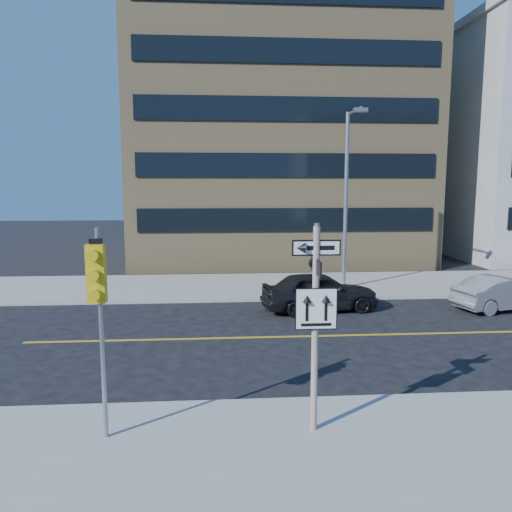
{
  "coord_description": "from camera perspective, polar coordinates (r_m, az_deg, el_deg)",
  "views": [
    {
      "loc": [
        -1.81,
        -11.62,
        4.91
      ],
      "look_at": [
        -0.65,
        4.0,
        2.68
      ],
      "focal_mm": 35.0,
      "sensor_mm": 36.0,
      "label": 1
    }
  ],
  "objects": [
    {
      "name": "streetlight_a",
      "position": [
        23.12,
        10.41,
        7.59
      ],
      "size": [
        0.55,
        2.25,
        8.0
      ],
      "color": "gray",
      "rests_on": "far_sidewalk"
    },
    {
      "name": "sign_pole",
      "position": [
        9.61,
        6.8,
        -6.86
      ],
      "size": [
        0.92,
        0.92,
        4.06
      ],
      "color": "silver",
      "rests_on": "near_sidewalk"
    },
    {
      "name": "traffic_signal",
      "position": [
        9.42,
        -17.65,
        -3.8
      ],
      "size": [
        0.32,
        0.45,
        4.0
      ],
      "color": "gray",
      "rests_on": "near_sidewalk"
    },
    {
      "name": "building_brick",
      "position": [
        37.05,
        1.75,
        14.44
      ],
      "size": [
        18.0,
        18.0,
        18.0
      ],
      "primitive_type": "cube",
      "color": "tan",
      "rests_on": "ground"
    },
    {
      "name": "parked_car_b",
      "position": [
        22.07,
        26.44,
        -3.82
      ],
      "size": [
        2.38,
        4.31,
        1.35
      ],
      "primitive_type": "imported",
      "rotation": [
        0.0,
        0.0,
        1.82
      ],
      "color": "gray",
      "rests_on": "ground"
    },
    {
      "name": "parked_car_a",
      "position": [
        19.79,
        7.25,
        -4.02
      ],
      "size": [
        2.44,
        4.75,
        1.55
      ],
      "primitive_type": "imported",
      "rotation": [
        0.0,
        0.0,
        1.71
      ],
      "color": "black",
      "rests_on": "ground"
    },
    {
      "name": "ground",
      "position": [
        12.75,
        4.39,
        -14.58
      ],
      "size": [
        120.0,
        120.0,
        0.0
      ],
      "primitive_type": "plane",
      "color": "black",
      "rests_on": "ground"
    }
  ]
}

